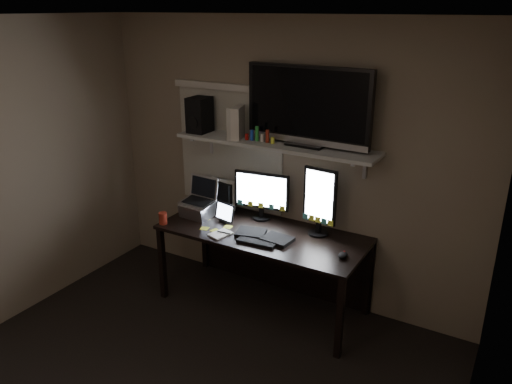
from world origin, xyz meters
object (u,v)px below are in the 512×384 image
Objects in this scene: cup at (163,218)px; tv at (308,106)px; keyboard at (264,236)px; tablet at (225,213)px; laptop at (197,199)px; speaker at (200,115)px; monitor_portrait at (320,202)px; mouse at (343,255)px; monitor_landscape at (262,196)px; desk at (269,245)px; game_console at (238,122)px.

tv is at bearing 25.52° from cup.
tablet reaches higher than keyboard.
laptop is 1.11× the size of speaker.
monitor_portrait is 5.50× the size of mouse.
keyboard is at bearing -119.14° from tv.
speaker is at bearing -174.93° from tv.
mouse is 1.02× the size of cup.
monitor_portrait is 5.59× the size of cup.
monitor_landscape reaches higher than cup.
desk is 8.37× the size of tablet.
game_console is at bearing 29.88° from laptop.
game_console reaches higher than desk.
cup is (-0.71, -0.54, -0.17)m from monitor_landscape.
speaker is (-0.07, 0.19, 0.73)m from laptop.
laptop reaches higher than mouse.
keyboard is (0.22, -0.34, -0.21)m from monitor_landscape.
tv reaches higher than cup.
speaker is (-1.19, -0.01, 0.61)m from monitor_portrait.
laptop is 0.81m from game_console.
cup is (-1.29, -0.49, -0.25)m from monitor_portrait.
game_console reaches higher than laptop.
laptop is at bearing 167.95° from keyboard.
mouse is 0.40× the size of game_console.
tablet is at bearing 33.10° from cup.
monitor_portrait is 1.19× the size of keyboard.
tablet is 1.20m from tv.
monitor_portrait is (0.44, 0.07, 0.48)m from desk.
desk is 16.81× the size of cup.
tv is at bearing -7.53° from monitor_landscape.
monitor_portrait is 1.34m from speaker.
game_console is at bearing 163.69° from mouse.
tablet is 0.31m from laptop.
monitor_landscape reaches higher than laptop.
mouse is 0.10× the size of tv.
mouse is 1.46m from laptop.
monitor_landscape is 0.59m from laptop.
cup is (-0.92, -0.20, 0.04)m from keyboard.
mouse is at bearing -11.62° from speaker.
keyboard is at bearing 177.31° from mouse.
speaker reaches higher than cup.
desk is at bearing -154.12° from tv.
monitor_landscape is 1.46× the size of laptop.
tv reaches higher than game_console.
cup is 0.39× the size of game_console.
monitor_landscape is at bearing 140.10° from desk.
monitor_portrait is 2.18× the size of game_console.
tv reaches higher than mouse.
keyboard is 1.84× the size of game_console.
monitor_portrait is at bearing 24.32° from tablet.
monitor_landscape is 0.59m from monitor_portrait.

